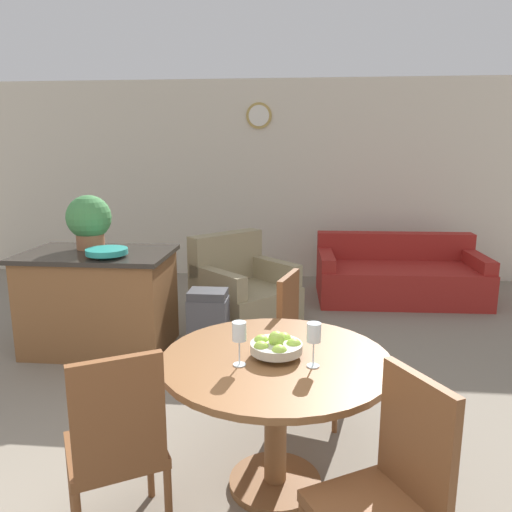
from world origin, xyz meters
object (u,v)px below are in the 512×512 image
Objects in this scene: dining_table at (276,387)px; trash_bin at (208,324)px; wine_glass_right at (314,334)px; kitchen_island at (100,300)px; fruit_bowl at (276,346)px; potted_plant at (89,220)px; couch at (399,277)px; dining_chair_near_left at (117,441)px; dining_chair_far_side at (303,339)px; teal_bowl at (107,252)px; armchair at (243,294)px; dining_chair_near_right at (390,488)px; wine_glass_left at (239,333)px.

trash_bin is at bearing 112.16° from dining_table.
kitchen_island is at bearing 135.27° from wine_glass_right.
potted_plant is (-1.80, 1.91, 0.35)m from fruit_bowl.
fruit_bowl reaches higher than dining_table.
couch is (1.97, 1.92, -0.03)m from trash_bin.
dining_chair_far_side is (0.82, 1.29, 0.00)m from dining_chair_near_left.
couch is at bearing 35.85° from teal_bowl.
armchair is (0.19, 0.88, 0.01)m from trash_bin.
teal_bowl reaches higher than dining_chair_near_right.
dining_chair_far_side reaches higher than kitchen_island.
trash_bin is (-0.82, 0.85, -0.23)m from dining_chair_far_side.
fruit_bowl is 0.45× the size of trash_bin.
couch is (2.97, 1.83, -0.18)m from kitchen_island.
dining_chair_far_side is 1.21m from trash_bin.
armchair is at bearing 104.30° from wine_glass_right.
dining_chair_near_right is 0.76m from wine_glass_right.
potted_plant is (-0.11, 0.15, 0.71)m from kitchen_island.
kitchen_island is at bearing 84.60° from dining_chair_near_left.
dining_chair_near_right is 0.49× the size of couch.
dining_chair_near_left is at bearing -65.73° from kitchen_island.
trash_bin is at bearing -11.88° from potted_plant.
armchair is (1.31, 0.65, -0.86)m from potted_plant.
potted_plant is (-1.94, 1.09, 0.63)m from dining_chair_far_side.
dining_chair_far_side is at bearing 71.16° from wine_glass_left.
fruit_bowl is at bearing 153.58° from wine_glass_right.
wine_glass_left is 0.37× the size of trash_bin.
teal_bowl is 0.71× the size of potted_plant.
armchair is (-0.49, 2.55, -0.27)m from dining_table.
kitchen_island is at bearing 133.76° from dining_table.
fruit_bowl is at bearing -130.15° from dining_table.
potted_plant reaches higher than fruit_bowl.
wine_glass_right is 0.11× the size of couch.
potted_plant is at bearing -103.99° from dining_chair_far_side.
wine_glass_left is 0.36m from wine_glass_right.
dining_table is at bearing 5.46° from dining_chair_near_right.
fruit_bowl is at bearing 5.41° from dining_chair_far_side.
trash_bin is (-1.16, 2.35, -0.23)m from dining_chair_near_right.
wine_glass_left is 0.65× the size of teal_bowl.
fruit_bowl is at bearing -111.55° from couch.
dining_chair_far_side is 2.79× the size of teal_bowl.
wine_glass_left is (-0.32, -0.93, 0.39)m from dining_chair_far_side.
kitchen_island is 2.15× the size of trash_bin.
teal_bowl is (-1.66, 0.75, 0.42)m from dining_chair_far_side.
trash_bin is (-0.68, 1.67, -0.51)m from fruit_bowl.
teal_bowl is 0.29× the size of armchair.
couch is at bearing 44.32° from trash_bin.
trash_bin is (-0.68, 1.67, -0.28)m from dining_table.
trash_bin is at bearing 105.81° from wine_glass_left.
dining_chair_near_right is 1.99× the size of potted_plant.
couch is at bearing 172.90° from dining_chair_far_side.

